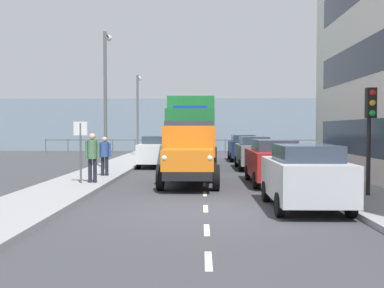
# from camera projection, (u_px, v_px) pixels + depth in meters

# --- Properties ---
(ground_plane) EXTENTS (80.00, 80.00, 0.00)m
(ground_plane) POSITION_uv_depth(u_px,v_px,m) (204.00, 176.00, 20.64)
(ground_plane) COLOR #38383D
(sidewalk_left) EXTENTS (2.42, 40.78, 0.15)m
(sidewalk_left) POSITION_uv_depth(u_px,v_px,m) (310.00, 175.00, 20.54)
(sidewalk_left) COLOR gray
(sidewalk_left) RESTS_ON ground_plane
(sidewalk_right) EXTENTS (2.42, 40.78, 0.15)m
(sidewalk_right) POSITION_uv_depth(u_px,v_px,m) (98.00, 174.00, 20.73)
(sidewalk_right) COLOR gray
(sidewalk_right) RESTS_ON ground_plane
(road_centreline_markings) EXTENTS (0.12, 36.82, 0.01)m
(road_centreline_markings) POSITION_uv_depth(u_px,v_px,m) (204.00, 177.00, 20.18)
(road_centreline_markings) COLOR silver
(road_centreline_markings) RESTS_ON ground_plane
(sea_horizon) EXTENTS (80.00, 0.80, 5.00)m
(sea_horizon) POSITION_uv_depth(u_px,v_px,m) (203.00, 125.00, 43.92)
(sea_horizon) COLOR gray
(sea_horizon) RESTS_ON ground_plane
(seawall_railing) EXTENTS (28.08, 0.08, 1.20)m
(seawall_railing) POSITION_uv_depth(u_px,v_px,m) (203.00, 142.00, 40.38)
(seawall_railing) COLOR #4C5156
(seawall_railing) RESTS_ON ground_plane
(truck_vintage_orange) EXTENTS (2.17, 5.64, 2.43)m
(truck_vintage_orange) POSITION_uv_depth(u_px,v_px,m) (189.00, 154.00, 17.07)
(truck_vintage_orange) COLOR black
(truck_vintage_orange) RESTS_ON ground_plane
(lorry_cargo_green) EXTENTS (2.58, 8.20, 3.87)m
(lorry_cargo_green) POSITION_uv_depth(u_px,v_px,m) (191.00, 130.00, 25.86)
(lorry_cargo_green) COLOR #1E7033
(lorry_cargo_green) RESTS_ON ground_plane
(car_silver_kerbside_near) EXTENTS (1.90, 3.82, 1.72)m
(car_silver_kerbside_near) POSITION_uv_depth(u_px,v_px,m) (305.00, 176.00, 12.17)
(car_silver_kerbside_near) COLOR #B7BABF
(car_silver_kerbside_near) RESTS_ON ground_plane
(car_red_kerbside_1) EXTENTS (1.82, 4.57, 1.72)m
(car_red_kerbside_1) POSITION_uv_depth(u_px,v_px,m) (273.00, 161.00, 17.63)
(car_red_kerbside_1) COLOR #B21E1E
(car_red_kerbside_1) RESTS_ON ground_plane
(car_grey_kerbside_2) EXTENTS (1.76, 4.34, 1.72)m
(car_grey_kerbside_2) POSITION_uv_depth(u_px,v_px,m) (253.00, 152.00, 24.14)
(car_grey_kerbside_2) COLOR slate
(car_grey_kerbside_2) RESTS_ON ground_plane
(car_navy_kerbside_3) EXTENTS (1.83, 3.97, 1.72)m
(car_navy_kerbside_3) POSITION_uv_depth(u_px,v_px,m) (243.00, 147.00, 30.38)
(car_navy_kerbside_3) COLOR navy
(car_navy_kerbside_3) RESTS_ON ground_plane
(car_white_oppositeside_0) EXTENTS (1.80, 4.69, 1.72)m
(car_white_oppositeside_0) POSITION_uv_depth(u_px,v_px,m) (157.00, 151.00, 25.72)
(car_white_oppositeside_0) COLOR white
(car_white_oppositeside_0) RESTS_ON ground_plane
(pedestrian_with_bag) EXTENTS (0.53, 0.34, 1.82)m
(pedestrian_with_bag) POSITION_uv_depth(u_px,v_px,m) (92.00, 153.00, 16.83)
(pedestrian_with_bag) COLOR black
(pedestrian_with_bag) RESTS_ON sidewalk_right
(pedestrian_in_dark_coat) EXTENTS (0.53, 0.34, 1.65)m
(pedestrian_in_dark_coat) POSITION_uv_depth(u_px,v_px,m) (105.00, 153.00, 19.31)
(pedestrian_in_dark_coat) COLOR black
(pedestrian_in_dark_coat) RESTS_ON sidewalk_right
(traffic_light_near) EXTENTS (0.28, 0.41, 3.20)m
(traffic_light_near) POSITION_uv_depth(u_px,v_px,m) (370.00, 118.00, 13.51)
(traffic_light_near) COLOR black
(traffic_light_near) RESTS_ON sidewalk_left
(lamp_post_promenade) EXTENTS (0.32, 1.14, 6.74)m
(lamp_post_promenade) POSITION_uv_depth(u_px,v_px,m) (106.00, 88.00, 22.50)
(lamp_post_promenade) COLOR #59595B
(lamp_post_promenade) RESTS_ON sidewalk_right
(lamp_post_far) EXTENTS (0.32, 1.14, 6.02)m
(lamp_post_far) POSITION_uv_depth(u_px,v_px,m) (138.00, 107.00, 34.58)
(lamp_post_far) COLOR #59595B
(lamp_post_far) RESTS_ON sidewalk_right
(street_sign) EXTENTS (0.50, 0.07, 2.25)m
(street_sign) POSITION_uv_depth(u_px,v_px,m) (81.00, 141.00, 16.67)
(street_sign) COLOR #4C4C4C
(street_sign) RESTS_ON sidewalk_right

